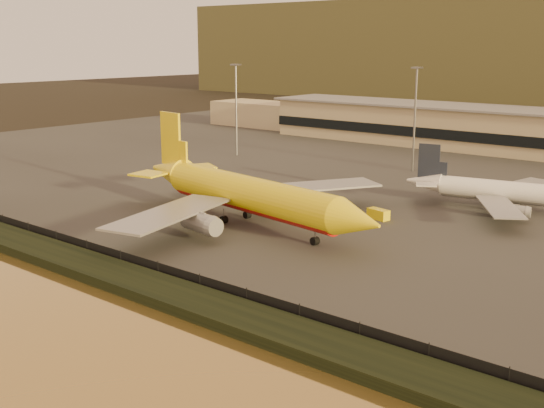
{
  "coord_description": "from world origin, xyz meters",
  "views": [
    {
      "loc": [
        69.6,
        -70.29,
        31.1
      ],
      "look_at": [
        1.19,
        12.0,
        5.82
      ],
      "focal_mm": 45.0,
      "sensor_mm": 36.0,
      "label": 1
    }
  ],
  "objects": [
    {
      "name": "apron_light_masts",
      "position": [
        15.0,
        75.0,
        15.7
      ],
      "size": [
        152.2,
        12.2,
        25.4
      ],
      "color": "slate",
      "rests_on": "tarmac"
    },
    {
      "name": "perimeter_fence",
      "position": [
        0.0,
        -13.0,
        1.3
      ],
      "size": [
        300.0,
        0.05,
        2.2
      ],
      "primitive_type": "cube",
      "color": "black",
      "rests_on": "tarmac"
    },
    {
      "name": "gse_vehicle_white",
      "position": [
        -15.01,
        29.76,
        1.03
      ],
      "size": [
        4.03,
        2.97,
        1.65
      ],
      "primitive_type": "cube",
      "rotation": [
        0.0,
        0.0,
        -0.4
      ],
      "color": "white",
      "rests_on": "tarmac"
    },
    {
      "name": "dhl_cargo_jet",
      "position": [
        -7.51,
        15.63,
        5.53
      ],
      "size": [
        59.66,
        57.82,
        17.83
      ],
      "rotation": [
        0.0,
        0.0,
        -0.15
      ],
      "color": "yellow",
      "rests_on": "tarmac"
    },
    {
      "name": "terminal_building",
      "position": [
        -14.52,
        125.55,
        6.25
      ],
      "size": [
        202.0,
        25.0,
        12.6
      ],
      "color": "tan",
      "rests_on": "tarmac"
    },
    {
      "name": "white_narrowbody_jet",
      "position": [
        24.12,
        54.97,
        3.67
      ],
      "size": [
        40.3,
        38.77,
        11.63
      ],
      "rotation": [
        0.0,
        0.0,
        0.2
      ],
      "color": "white",
      "rests_on": "tarmac"
    },
    {
      "name": "ground",
      "position": [
        0.0,
        0.0,
        0.0
      ],
      "size": [
        900.0,
        900.0,
        0.0
      ],
      "primitive_type": "plane",
      "color": "black",
      "rests_on": "ground"
    },
    {
      "name": "tarmac",
      "position": [
        0.0,
        95.0,
        0.1
      ],
      "size": [
        320.0,
        220.0,
        0.2
      ],
      "primitive_type": "cube",
      "color": "#2D2D2D",
      "rests_on": "ground"
    },
    {
      "name": "embankment",
      "position": [
        0.0,
        -17.0,
        0.7
      ],
      "size": [
        320.0,
        7.0,
        1.4
      ],
      "primitive_type": "cube",
      "color": "black",
      "rests_on": "ground"
    },
    {
      "name": "gse_vehicle_yellow",
      "position": [
        8.29,
        33.45,
        1.12
      ],
      "size": [
        4.37,
        2.62,
        1.84
      ],
      "primitive_type": "cube",
      "rotation": [
        0.0,
        0.0,
        -0.2
      ],
      "color": "yellow",
      "rests_on": "tarmac"
    }
  ]
}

